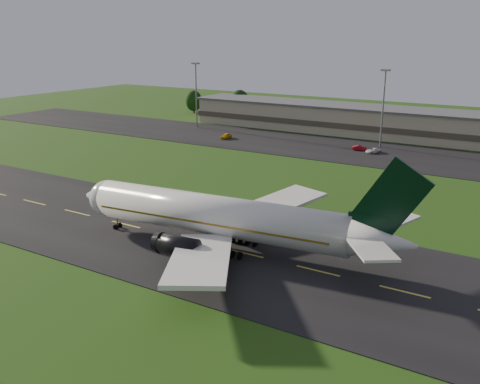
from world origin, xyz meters
The scene contains 10 objects.
ground centered at (0.00, 0.00, 0.00)m, with size 360.00×360.00×0.00m, color #1F4611.
taxiway centered at (0.00, 0.00, 0.05)m, with size 220.00×30.00×0.10m, color black.
apron centered at (0.00, 72.00, 0.05)m, with size 260.00×30.00×0.10m, color black.
airliner centered at (7.37, 0.09, 4.66)m, with size 51.23×41.94×15.57m.
terminal centered at (6.40, 96.18, 3.99)m, with size 145.00×16.00×8.40m.
light_mast_west centered at (-55.00, 80.00, 12.74)m, with size 2.40×1.20×20.35m.
light_mast_centre centered at (5.00, 80.00, 12.74)m, with size 2.40×1.20×20.35m.
service_vehicle_a centered at (-36.39, 68.57, 0.83)m, with size 1.72×4.29×1.46m, color gold.
service_vehicle_b centered at (1.76, 73.21, 0.71)m, with size 1.30×3.73×1.23m, color maroon.
service_vehicle_c centered at (5.75, 71.98, 0.69)m, with size 1.96×4.25×1.18m, color white.
Camera 1 is at (46.14, -58.49, 29.32)m, focal length 40.00 mm.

